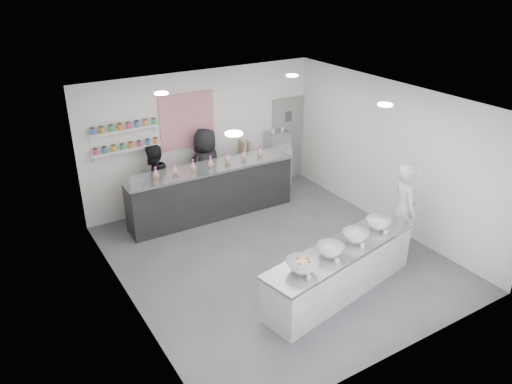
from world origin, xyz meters
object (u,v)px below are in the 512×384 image
back_bar (212,192)px  espresso_machine (278,140)px  espresso_ledge (266,169)px  staff_left (154,184)px  woman_prep (404,209)px  prep_counter (341,270)px  staff_right (206,169)px

back_bar → espresso_machine: size_ratio=6.81×
back_bar → espresso_ledge: bearing=20.9°
staff_left → woman_prep: bearing=111.5°
prep_counter → espresso_machine: 4.56m
prep_counter → staff_left: bearing=101.4°
espresso_ledge → staff_right: staff_right is taller
prep_counter → espresso_machine: espresso_machine is taller
espresso_machine → staff_left: staff_left is taller
espresso_ledge → espresso_machine: bearing=0.0°
espresso_machine → staff_left: (-3.22, -0.18, -0.32)m
back_bar → woman_prep: bearing=-52.0°
espresso_machine → espresso_ledge: bearing=180.0°
espresso_ledge → woman_prep: (0.60, -3.82, 0.42)m
prep_counter → back_bar: (-0.57, 3.58, 0.14)m
back_bar → staff_right: (0.11, 0.46, 0.35)m
espresso_machine → staff_right: staff_right is taller
woman_prep → prep_counter: bearing=124.9°
prep_counter → back_bar: 3.63m
prep_counter → espresso_machine: size_ratio=5.79×
espresso_ledge → woman_prep: bearing=-81.0°
back_bar → staff_left: size_ratio=2.19×
prep_counter → woman_prep: size_ratio=1.75×
espresso_machine → staff_left: bearing=-176.8°
espresso_ledge → woman_prep: woman_prep is taller
prep_counter → staff_right: staff_right is taller
back_bar → espresso_machine: bearing=18.0°
prep_counter → espresso_ledge: 4.40m
back_bar → staff_left: 1.22m
back_bar → espresso_ledge: (1.79, 0.64, -0.10)m
espresso_ledge → espresso_machine: 0.76m
staff_left → staff_right: size_ratio=0.92×
espresso_machine → woman_prep: 3.84m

